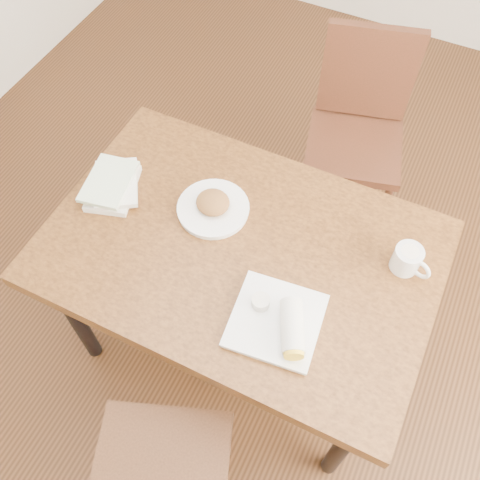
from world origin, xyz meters
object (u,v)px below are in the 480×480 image
at_px(chair_far, 358,121).
at_px(book_stack, 113,185).
at_px(plate_scone, 213,206).
at_px(plate_burrito, 281,323).
at_px(table, 240,260).
at_px(coffee_mug, 408,259).

relative_size(chair_far, book_stack, 3.55).
bearing_deg(plate_scone, chair_far, 71.87).
bearing_deg(plate_burrito, book_stack, 163.09).
xyz_separation_m(table, coffee_mug, (0.51, 0.17, 0.13)).
bearing_deg(chair_far, book_stack, -124.71).
bearing_deg(chair_far, plate_scone, -108.13).
height_order(plate_burrito, book_stack, plate_burrito).
xyz_separation_m(chair_far, book_stack, (-0.64, -0.93, 0.23)).
bearing_deg(chair_far, coffee_mug, -63.85).
bearing_deg(plate_burrito, plate_scone, 142.00).
distance_m(chair_far, plate_scone, 0.93).
height_order(chair_far, plate_scone, chair_far).
xyz_separation_m(table, plate_scone, (-0.15, 0.10, 0.10)).
bearing_deg(plate_scone, coffee_mug, 5.89).
distance_m(table, chair_far, 0.97).
relative_size(plate_scone, book_stack, 0.94).
bearing_deg(table, coffee_mug, 18.09).
distance_m(coffee_mug, book_stack, 1.04).
bearing_deg(table, plate_scone, 146.77).
bearing_deg(plate_scone, plate_burrito, -38.00).
bearing_deg(table, chair_far, 82.33).
bearing_deg(plate_burrito, table, 139.19).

